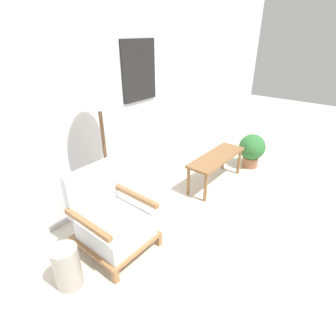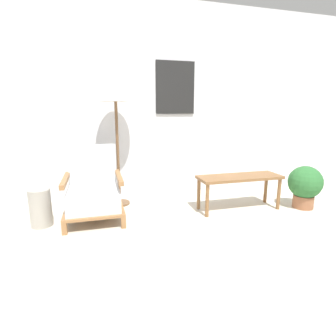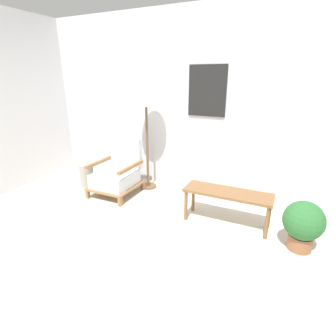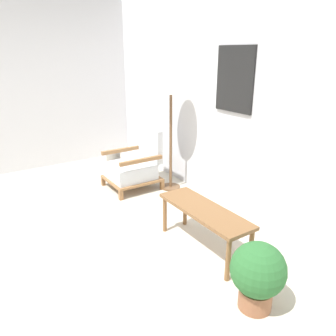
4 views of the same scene
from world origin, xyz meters
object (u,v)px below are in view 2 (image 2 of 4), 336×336
object	(u,v)px
armchair	(94,192)
vase	(40,208)
coffee_table	(239,180)
floor_lamp	(115,95)
potted_plant	(305,185)

from	to	relation	value
armchair	vase	distance (m)	0.57
coffee_table	vase	xyz separation A→B (m)	(-2.32, 0.11, -0.17)
armchair	floor_lamp	size ratio (longest dim) A/B	0.51
armchair	floor_lamp	distance (m)	1.22
potted_plant	floor_lamp	bearing A→B (deg)	161.66
vase	potted_plant	bearing A→B (deg)	-5.07
armchair	coffee_table	xyz separation A→B (m)	(1.76, -0.18, 0.06)
coffee_table	potted_plant	distance (m)	0.86
floor_lamp	coffee_table	xyz separation A→B (m)	(1.44, -0.58, -1.04)
floor_lamp	vase	xyz separation A→B (m)	(-0.88, -0.48, -1.21)
floor_lamp	vase	world-z (taller)	floor_lamp
vase	coffee_table	bearing A→B (deg)	-2.61
armchair	vase	size ratio (longest dim) A/B	2.02
armchair	coffee_table	distance (m)	1.77
armchair	coffee_table	world-z (taller)	armchair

